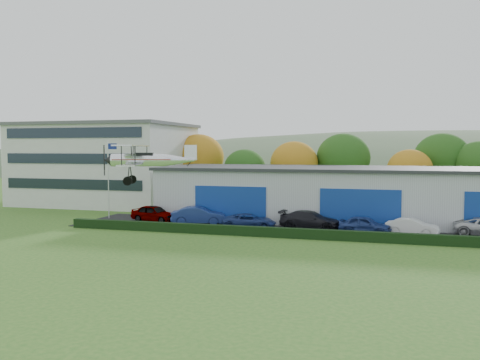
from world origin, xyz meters
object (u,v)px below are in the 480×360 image
(office_block, at_px, (107,163))
(car_3, at_px, (310,220))
(car_1, at_px, (199,216))
(car_5, at_px, (412,227))
(hangar, at_px, (363,194))
(flagpole, at_px, (109,172))
(biplane, at_px, (146,159))
(car_0, at_px, (154,213))
(car_2, at_px, (249,221))
(car_4, at_px, (365,225))

(office_block, distance_m, car_3, 32.40)
(car_1, bearing_deg, car_5, -107.10)
(hangar, distance_m, office_block, 33.84)
(hangar, height_order, office_block, office_block)
(office_block, bearing_deg, flagpole, -58.03)
(hangar, bearing_deg, biplane, -121.50)
(biplane, bearing_deg, car_1, 78.82)
(hangar, height_order, car_3, hangar)
(hangar, xyz_separation_m, car_0, (-19.49, -6.86, -1.80))
(car_3, distance_m, biplane, 17.61)
(car_2, distance_m, car_4, 10.02)
(hangar, relative_size, car_5, 9.73)
(office_block, xyz_separation_m, car_2, (23.52, -15.36, -4.50))
(car_1, height_order, car_2, car_1)
(car_0, bearing_deg, office_block, 56.06)
(car_0, distance_m, car_5, 23.84)
(car_2, relative_size, car_3, 0.87)
(car_3, xyz_separation_m, biplane, (-8.85, -14.14, 5.65))
(car_2, bearing_deg, car_4, -100.80)
(office_block, bearing_deg, hangar, -12.01)
(car_4, relative_size, car_5, 1.03)
(office_block, xyz_separation_m, flagpole, (8.12, -13.00, -0.43))
(office_block, relative_size, biplane, 2.97)
(office_block, bearing_deg, car_0, -45.79)
(car_1, bearing_deg, biplane, 171.26)
(car_3, height_order, biplane, biplane)
(hangar, relative_size, car_0, 8.59)
(hangar, relative_size, flagpole, 5.08)
(car_4, bearing_deg, biplane, 142.44)
(biplane, bearing_deg, car_3, 40.11)
(car_1, xyz_separation_m, car_2, (5.18, -0.96, -0.17))
(car_2, height_order, car_3, car_3)
(hangar, bearing_deg, car_1, -153.29)
(car_5, height_order, biplane, biplane)
(office_block, bearing_deg, car_5, -21.85)
(car_5, relative_size, biplane, 0.60)
(hangar, height_order, car_4, hangar)
(flagpole, bearing_deg, car_3, -3.21)
(car_1, distance_m, car_3, 10.48)
(car_0, distance_m, car_3, 15.31)
(office_block, xyz_separation_m, car_3, (28.81, -14.16, -4.36))
(hangar, relative_size, car_4, 9.41)
(car_3, bearing_deg, hangar, -23.81)
(hangar, relative_size, office_block, 1.97)
(office_block, distance_m, car_5, 40.45)
(car_2, bearing_deg, office_block, 45.36)
(car_3, bearing_deg, car_5, -88.84)
(flagpole, relative_size, car_1, 1.57)
(car_1, xyz_separation_m, car_3, (10.48, 0.24, -0.04))
(car_1, height_order, car_4, car_1)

